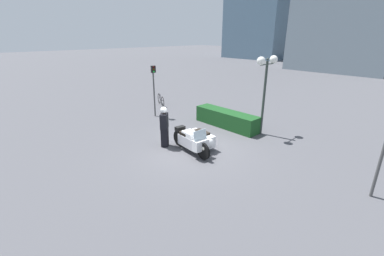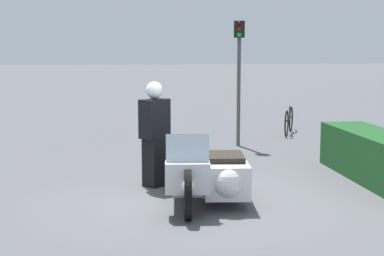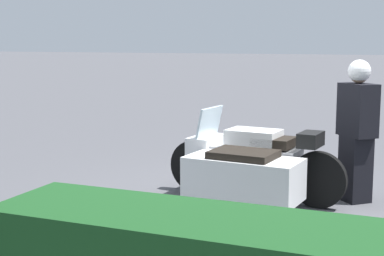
{
  "view_description": "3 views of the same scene",
  "coord_description": "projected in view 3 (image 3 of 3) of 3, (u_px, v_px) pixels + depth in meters",
  "views": [
    {
      "loc": [
        7.48,
        -6.94,
        4.74
      ],
      "look_at": [
        0.22,
        -0.2,
        1.1
      ],
      "focal_mm": 24.0,
      "sensor_mm": 36.0,
      "label": 1
    },
    {
      "loc": [
        8.93,
        -1.23,
        2.38
      ],
      "look_at": [
        -0.07,
        -0.11,
        1.15
      ],
      "focal_mm": 55.0,
      "sensor_mm": 36.0,
      "label": 2
    },
    {
      "loc": [
        -1.97,
        6.98,
        2.06
      ],
      "look_at": [
        1.08,
        -0.4,
        0.86
      ],
      "focal_mm": 55.0,
      "sensor_mm": 36.0,
      "label": 3
    }
  ],
  "objects": [
    {
      "name": "police_motorcycle",
      "position": [
        242.0,
        167.0,
        7.36
      ],
      "size": [
        2.43,
        1.4,
        1.18
      ],
      "rotation": [
        0.0,
        0.0,
        -0.1
      ],
      "color": "black",
      "rests_on": "ground"
    },
    {
      "name": "ground_plane",
      "position": [
        259.0,
        204.0,
        7.43
      ],
      "size": [
        160.0,
        160.0,
        0.0
      ],
      "primitive_type": "plane",
      "color": "#4C4C51"
    },
    {
      "name": "officer_rider",
      "position": [
        357.0,
        127.0,
        7.46
      ],
      "size": [
        0.56,
        0.57,
        1.82
      ],
      "rotation": [
        0.0,
        0.0,
        0.75
      ],
      "color": "black",
      "rests_on": "ground"
    }
  ]
}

